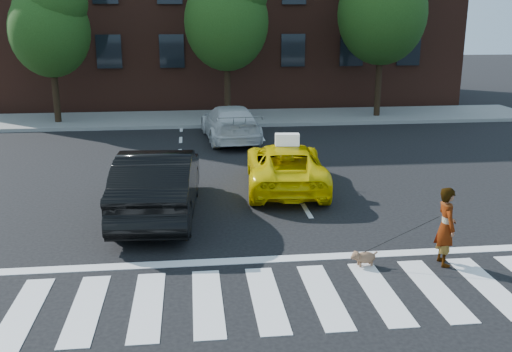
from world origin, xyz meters
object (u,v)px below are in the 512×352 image
(woman, at_px, (446,226))
(dog, at_px, (363,257))
(tree_right, at_px, (384,2))
(tree_mid, at_px, (227,11))
(white_suv, at_px, (230,123))
(tree_left, at_px, (50,21))
(black_sedan, at_px, (159,182))
(taxi, at_px, (286,166))

(woman, height_order, dog, woman)
(woman, bearing_deg, tree_right, -10.56)
(woman, distance_m, dog, 1.68)
(tree_mid, relative_size, woman, 4.57)
(white_suv, xyz_separation_m, dog, (1.71, -11.84, -0.49))
(tree_left, relative_size, woman, 4.19)
(black_sedan, relative_size, white_suv, 1.05)
(dog, bearing_deg, taxi, 89.35)
(black_sedan, bearing_deg, taxi, -147.38)
(tree_left, height_order, dog, tree_left)
(white_suv, bearing_deg, tree_left, -33.99)
(tree_left, relative_size, taxi, 1.44)
(taxi, bearing_deg, white_suv, -75.30)
(tree_left, bearing_deg, tree_mid, -0.00)
(white_suv, relative_size, dog, 8.36)
(tree_right, bearing_deg, tree_left, 180.00)
(woman, bearing_deg, tree_left, 36.75)
(taxi, xyz_separation_m, black_sedan, (-3.40, -1.89, 0.18))
(tree_mid, bearing_deg, white_suv, -92.98)
(tree_mid, height_order, taxi, tree_mid)
(tree_left, relative_size, tree_mid, 0.92)
(tree_mid, bearing_deg, tree_right, -0.00)
(white_suv, height_order, woman, woman)
(tree_right, distance_m, white_suv, 9.46)
(black_sedan, bearing_deg, tree_right, -123.90)
(taxi, distance_m, woman, 5.86)
(tree_left, distance_m, taxi, 13.99)
(tree_left, xyz_separation_m, dog, (8.99, -15.90, -4.25))
(white_suv, bearing_deg, tree_right, -155.48)
(tree_left, height_order, white_suv, tree_left)
(taxi, height_order, dog, taxi)
(tree_right, relative_size, taxi, 1.70)
(black_sedan, bearing_deg, white_suv, -101.92)
(tree_left, height_order, taxi, tree_left)
(tree_right, xyz_separation_m, woman, (-3.93, -15.98, -4.49))
(white_suv, distance_m, woman, 12.36)
(white_suv, height_order, dog, white_suv)
(tree_mid, xyz_separation_m, woman, (3.07, -15.98, -4.08))
(tree_mid, distance_m, woman, 16.77)
(taxi, bearing_deg, tree_mid, -80.04)
(tree_mid, distance_m, taxi, 11.39)
(tree_left, height_order, tree_mid, tree_mid)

